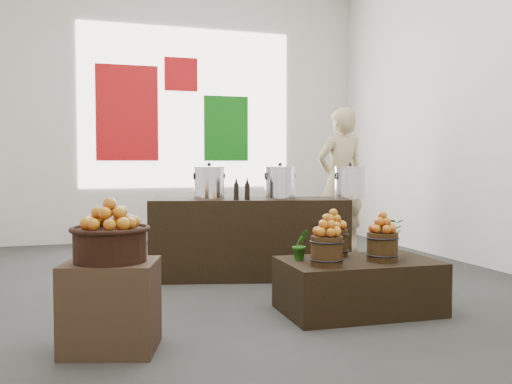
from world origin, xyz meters
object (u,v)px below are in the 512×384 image
object	(u,v)px
crate	(111,306)
counter	(249,238)
wicker_basket	(110,245)
shopper	(341,180)
stock_pot_left	(209,184)
stock_pot_center	(280,183)
stock_pot_right	(350,183)
display_table	(358,286)

from	to	relation	value
crate	counter	world-z (taller)	counter
wicker_basket	shopper	xyz separation A→B (m)	(3.12, 3.09, 0.28)
wicker_basket	stock_pot_left	xyz separation A→B (m)	(1.10, 2.00, 0.30)
crate	stock_pot_left	xyz separation A→B (m)	(1.10, 2.00, 0.68)
counter	stock_pot_left	bearing A→B (deg)	-180.00
wicker_basket	stock_pot_center	bearing A→B (deg)	45.24
wicker_basket	shopper	size ratio (longest dim) A/B	0.24
counter	stock_pot_right	xyz separation A→B (m)	(1.00, -0.27, 0.56)
wicker_basket	display_table	distance (m)	2.00
counter	stock_pot_left	distance (m)	0.69
counter	shopper	world-z (taller)	shopper
display_table	shopper	size ratio (longest dim) A/B	0.63
display_table	stock_pot_left	world-z (taller)	stock_pot_left
counter	stock_pot_center	distance (m)	0.64
shopper	crate	bearing A→B (deg)	38.06
display_table	counter	size ratio (longest dim) A/B	0.60
wicker_basket	display_table	bearing A→B (deg)	10.19
stock_pot_right	crate	bearing A→B (deg)	-146.86
display_table	counter	xyz separation A→B (m)	(-0.42, 1.55, 0.20)
wicker_basket	counter	distance (m)	2.43
crate	shopper	size ratio (longest dim) A/B	0.30
display_table	shopper	xyz separation A→B (m)	(1.21, 2.75, 0.74)
stock_pot_left	stock_pot_right	bearing A→B (deg)	-14.95
counter	stock_pot_left	xyz separation A→B (m)	(-0.39, 0.10, 0.56)
crate	display_table	xyz separation A→B (m)	(1.91, 0.34, -0.07)
wicker_basket	counter	xyz separation A→B (m)	(1.50, 1.90, -0.26)
crate	wicker_basket	world-z (taller)	wicker_basket
stock_pot_left	counter	bearing A→B (deg)	-14.95
display_table	counter	distance (m)	1.62
stock_pot_left	wicker_basket	bearing A→B (deg)	-118.90
crate	counter	size ratio (longest dim) A/B	0.28
stock_pot_right	shopper	distance (m)	1.59
stock_pot_center	shopper	world-z (taller)	shopper
stock_pot_center	wicker_basket	bearing A→B (deg)	-134.76
stock_pot_center	counter	bearing A→B (deg)	165.05
crate	stock_pot_center	distance (m)	2.65
counter	stock_pot_center	xyz separation A→B (m)	(0.30, -0.08, 0.56)
wicker_basket	stock_pot_right	size ratio (longest dim) A/B	1.47
wicker_basket	display_table	size ratio (longest dim) A/B	0.38
stock_pot_left	stock_pot_right	world-z (taller)	same
display_table	shopper	world-z (taller)	shopper
crate	counter	bearing A→B (deg)	51.74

